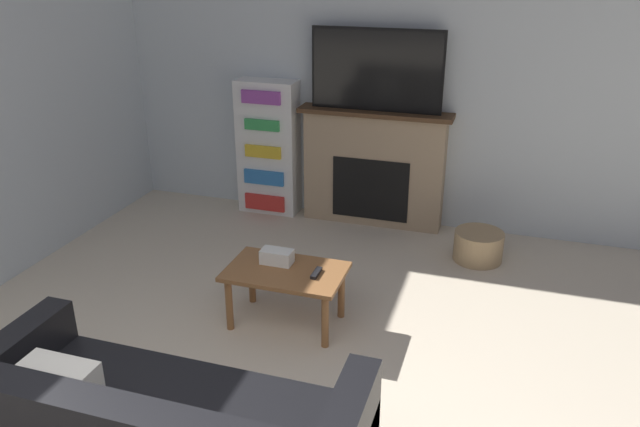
% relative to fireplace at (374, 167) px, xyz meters
% --- Properties ---
extents(wall_back, '(6.05, 0.06, 2.70)m').
position_rel_fireplace_xyz_m(wall_back, '(0.04, 0.14, 0.80)').
color(wall_back, silver).
rests_on(wall_back, ground_plane).
extents(fireplace, '(1.41, 0.28, 1.10)m').
position_rel_fireplace_xyz_m(fireplace, '(0.00, 0.00, 0.00)').
color(fireplace, tan).
rests_on(fireplace, ground_plane).
extents(tv, '(1.19, 0.03, 0.72)m').
position_rel_fireplace_xyz_m(tv, '(0.00, -0.02, 0.91)').
color(tv, black).
rests_on(tv, fireplace).
extents(coffee_table, '(0.81, 0.51, 0.42)m').
position_rel_fireplace_xyz_m(coffee_table, '(-0.16, -1.92, -0.20)').
color(coffee_table, brown).
rests_on(coffee_table, ground_plane).
extents(tissue_box, '(0.22, 0.12, 0.10)m').
position_rel_fireplace_xyz_m(tissue_box, '(-0.25, -1.84, -0.08)').
color(tissue_box, white).
rests_on(tissue_box, coffee_table).
extents(remote_control, '(0.04, 0.15, 0.02)m').
position_rel_fireplace_xyz_m(remote_control, '(0.06, -1.91, -0.12)').
color(remote_control, black).
rests_on(remote_control, coffee_table).
extents(bookshelf, '(0.58, 0.29, 1.31)m').
position_rel_fireplace_xyz_m(bookshelf, '(-1.05, -0.02, 0.10)').
color(bookshelf, white).
rests_on(bookshelf, ground_plane).
extents(storage_basket, '(0.41, 0.41, 0.25)m').
position_rel_fireplace_xyz_m(storage_basket, '(1.04, -0.51, -0.43)').
color(storage_basket, tan).
rests_on(storage_basket, ground_plane).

